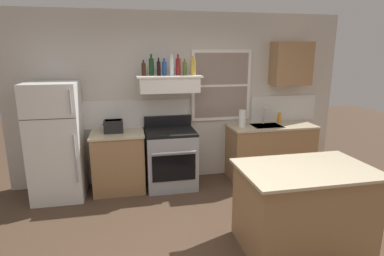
{
  "coord_description": "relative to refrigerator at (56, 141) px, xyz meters",
  "views": [
    {
      "loc": [
        -0.9,
        -2.79,
        2.09
      ],
      "look_at": [
        -0.05,
        1.2,
        1.1
      ],
      "focal_mm": 29.42,
      "sensor_mm": 36.0,
      "label": 1
    }
  ],
  "objects": [
    {
      "name": "ground_plane",
      "position": [
        1.9,
        -1.84,
        -0.84
      ],
      "size": [
        16.0,
        16.0,
        0.0
      ],
      "primitive_type": "plane",
      "color": "#4C3828"
    },
    {
      "name": "back_wall",
      "position": [
        1.93,
        0.39,
        0.51
      ],
      "size": [
        5.4,
        0.11,
        2.7
      ],
      "color": "beige",
      "rests_on": "ground_plane"
    },
    {
      "name": "refrigerator",
      "position": [
        0.0,
        0.0,
        0.0
      ],
      "size": [
        0.7,
        0.72,
        1.69
      ],
      "color": "white",
      "rests_on": "ground_plane"
    },
    {
      "name": "counter_left_of_stove",
      "position": [
        0.85,
        0.06,
        -0.39
      ],
      "size": [
        0.79,
        0.63,
        0.91
      ],
      "color": "#9E754C",
      "rests_on": "ground_plane"
    },
    {
      "name": "toaster",
      "position": [
        0.8,
        0.09,
        0.17
      ],
      "size": [
        0.3,
        0.2,
        0.19
      ],
      "color": "black",
      "rests_on": "counter_left_of_stove"
    },
    {
      "name": "stove_range",
      "position": [
        1.65,
        0.02,
        -0.38
      ],
      "size": [
        0.76,
        0.69,
        1.09
      ],
      "color": "#9EA0A5",
      "rests_on": "ground_plane"
    },
    {
      "name": "range_hood_shelf",
      "position": [
        1.65,
        0.12,
        0.78
      ],
      "size": [
        0.96,
        0.52,
        0.24
      ],
      "color": "white"
    },
    {
      "name": "bottle_brown_stout",
      "position": [
        1.28,
        0.16,
        1.0
      ],
      "size": [
        0.06,
        0.06,
        0.23
      ],
      "color": "#381E0F",
      "rests_on": "range_hood_shelf"
    },
    {
      "name": "bottle_dark_green_wine",
      "position": [
        1.4,
        0.15,
        1.03
      ],
      "size": [
        0.07,
        0.07,
        0.31
      ],
      "color": "#143819",
      "rests_on": "range_hood_shelf"
    },
    {
      "name": "bottle_balsamic_dark",
      "position": [
        1.5,
        0.12,
        1.01
      ],
      "size": [
        0.06,
        0.06,
        0.26
      ],
      "color": "black",
      "rests_on": "range_hood_shelf"
    },
    {
      "name": "bottle_blue_liqueur",
      "position": [
        1.59,
        0.14,
        1.01
      ],
      "size": [
        0.07,
        0.07,
        0.25
      ],
      "color": "#1E478C",
      "rests_on": "range_hood_shelf"
    },
    {
      "name": "bottle_clear_tall",
      "position": [
        1.7,
        0.1,
        1.03
      ],
      "size": [
        0.06,
        0.06,
        0.31
      ],
      "color": "silver",
      "rests_on": "range_hood_shelf"
    },
    {
      "name": "bottle_red_label_wine",
      "position": [
        1.8,
        0.1,
        1.03
      ],
      "size": [
        0.07,
        0.07,
        0.31
      ],
      "color": "maroon",
      "rests_on": "range_hood_shelf"
    },
    {
      "name": "bottle_olive_oil_square",
      "position": [
        1.9,
        0.12,
        1.0
      ],
      "size": [
        0.06,
        0.06,
        0.24
      ],
      "color": "#4C601E",
      "rests_on": "range_hood_shelf"
    },
    {
      "name": "bottle_champagne_gold_foil",
      "position": [
        2.02,
        0.07,
        1.02
      ],
      "size": [
        0.08,
        0.08,
        0.29
      ],
      "color": "#B29333",
      "rests_on": "range_hood_shelf"
    },
    {
      "name": "counter_right_with_sink",
      "position": [
        3.35,
        0.06,
        -0.39
      ],
      "size": [
        1.43,
        0.63,
        0.91
      ],
      "color": "#9E754C",
      "rests_on": "ground_plane"
    },
    {
      "name": "sink_faucet",
      "position": [
        3.25,
        0.16,
        0.24
      ],
      "size": [
        0.03,
        0.17,
        0.28
      ],
      "color": "silver",
      "rests_on": "counter_right_with_sink"
    },
    {
      "name": "paper_towel_roll",
      "position": [
        2.83,
        0.06,
        0.2
      ],
      "size": [
        0.11,
        0.11,
        0.27
      ],
      "primitive_type": "cylinder",
      "color": "white",
      "rests_on": "counter_right_with_sink"
    },
    {
      "name": "dish_soap_bottle",
      "position": [
        3.53,
        0.16,
        0.16
      ],
      "size": [
        0.06,
        0.06,
        0.18
      ],
      "primitive_type": "cylinder",
      "color": "orange",
      "rests_on": "counter_right_with_sink"
    },
    {
      "name": "kitchen_island",
      "position": [
        2.82,
        -1.85,
        -0.39
      ],
      "size": [
        1.4,
        0.9,
        0.91
      ],
      "color": "#9E754C",
      "rests_on": "ground_plane"
    },
    {
      "name": "upper_cabinet_right",
      "position": [
        3.7,
        0.2,
        1.06
      ],
      "size": [
        0.64,
        0.32,
        0.7
      ],
      "color": "#9E754C"
    }
  ]
}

